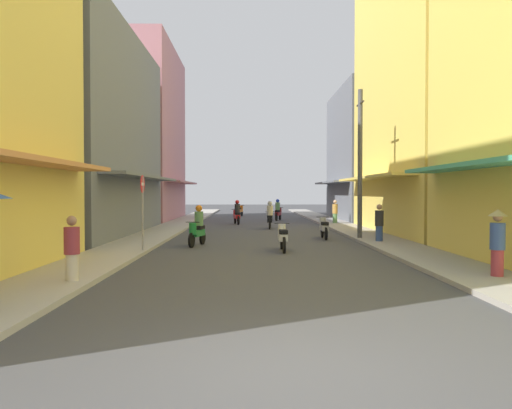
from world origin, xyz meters
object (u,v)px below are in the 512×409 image
Objects in this scene: street_sign_no_entry at (143,203)px; motorbike_red at (237,213)px; motorbike_maroon at (278,211)px; motorbike_black at (270,216)px; pedestrian_midway at (497,241)px; motorbike_orange at (240,211)px; motorbike_silver at (324,228)px; pedestrian_far at (335,212)px; pedestrian_crossing at (379,224)px; pedestrian_foreground at (72,251)px; motorbike_green at (197,228)px; utility_pole at (360,163)px; motorbike_white at (283,237)px.

motorbike_red is at bearing 79.96° from street_sign_no_entry.
street_sign_no_entry is (-5.72, -20.04, 1.01)m from motorbike_maroon.
pedestrian_midway is at bearing -74.83° from motorbike_black.
motorbike_orange is 21.37m from motorbike_silver.
motorbike_red is 1.01× the size of motorbike_orange.
motorbike_black and motorbike_maroon have the same top height.
motorbike_orange is at bearing 97.72° from motorbike_black.
pedestrian_far is at bearing -6.88° from motorbike_red.
pedestrian_foreground is at bearing -135.56° from pedestrian_crossing.
motorbike_black is at bearing -96.41° from motorbike_maroon.
pedestrian_far reaches higher than motorbike_green.
motorbike_orange is 1.11× the size of pedestrian_crossing.
pedestrian_crossing is 12.77m from pedestrian_foreground.
utility_pole is (-0.45, 1.51, 2.52)m from pedestrian_crossing.
motorbike_orange is (-0.00, 10.60, -0.20)m from motorbike_red.
motorbike_silver is 3.25m from utility_pole.
pedestrian_crossing is (6.02, -12.66, 0.09)m from motorbike_red.
pedestrian_crossing is (-0.59, 8.46, -0.15)m from pedestrian_midway.
street_sign_no_entry reaches higher than pedestrian_far.
motorbike_silver is (1.21, -14.71, -0.20)m from motorbike_maroon.
motorbike_green is 1.14× the size of pedestrian_foreground.
motorbike_silver is 9.84m from pedestrian_far.
motorbike_maroon is 0.99× the size of motorbike_red.
street_sign_no_entry reaches higher than pedestrian_midway.
pedestrian_crossing is 0.25× the size of utility_pole.
motorbike_white is 1.08× the size of pedestrian_midway.
utility_pole is at bearing 95.95° from pedestrian_midway.
utility_pole is at bearing 17.41° from motorbike_green.
motorbike_red is at bearing -124.07° from motorbike_maroon.
motorbike_green is 11.06m from pedestrian_midway.
utility_pole reaches higher than motorbike_silver.
pedestrian_midway reaches higher than pedestrian_far.
motorbike_red is 0.68× the size of street_sign_no_entry.
pedestrian_foreground is (-5.08, -17.52, 0.07)m from motorbike_black.
motorbike_silver is 2.98m from pedestrian_crossing.
pedestrian_far is (3.33, -5.10, 0.08)m from motorbike_maroon.
motorbike_red is 12.74m from utility_pole.
pedestrian_midway is 20.37m from pedestrian_far.
motorbike_black is at bearing -64.03° from motorbike_red.
motorbike_black is 1.02× the size of motorbike_green.
motorbike_red is at bearing 115.97° from motorbike_black.
street_sign_no_entry reaches higher than motorbike_green.
motorbike_orange and motorbike_silver have the same top height.
motorbike_silver is at bearing -68.20° from motorbike_red.
motorbike_white and motorbike_orange have the same top height.
pedestrian_crossing is 2.97m from utility_pole.
pedestrian_crossing is at bearing 19.02° from street_sign_no_entry.
pedestrian_midway is at bearing -89.04° from pedestrian_far.
motorbike_red is (-2.94, -4.34, 0.00)m from motorbike_maroon.
motorbike_white is 0.28× the size of utility_pole.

